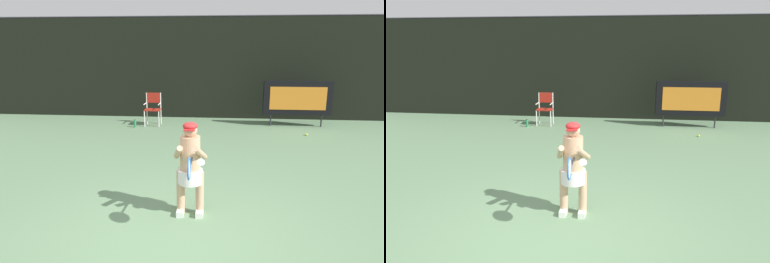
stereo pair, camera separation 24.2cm
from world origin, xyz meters
The scene contains 8 objects.
ground centered at (0.00, -0.19, -0.01)m, with size 18.00×22.00×0.03m.
backdrop_screen centered at (0.00, 8.50, 1.81)m, with size 18.00×0.12×3.66m.
scoreboard centered at (3.11, 7.28, 0.95)m, with size 2.20×0.21×1.50m.
umpire_chair centered at (-1.66, 7.07, 0.62)m, with size 0.52×0.44×1.08m.
water_bottle centered at (-2.18, 6.65, 0.12)m, with size 0.07×0.07×0.27m.
tennis_player centered at (0.20, 0.81, 0.82)m, with size 0.53×0.61×1.49m.
tennis_racket centered at (0.25, 0.16, 1.01)m, with size 0.03×0.60×0.31m.
tennis_ball_loose centered at (3.19, 6.05, 0.03)m, with size 0.07×0.07×0.07m.
Camera 2 is at (0.93, -4.16, 2.59)m, focal length 32.24 mm.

